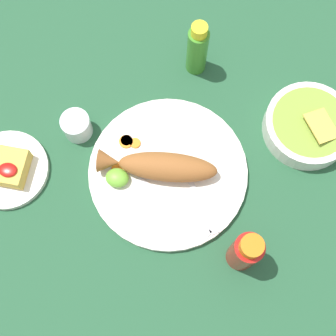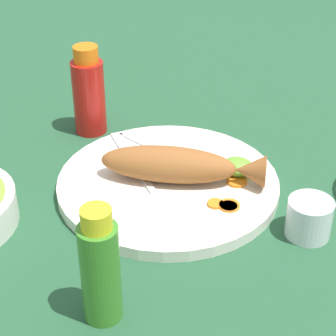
% 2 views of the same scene
% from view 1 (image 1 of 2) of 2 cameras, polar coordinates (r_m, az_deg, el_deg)
% --- Properties ---
extents(ground_plane, '(4.00, 4.00, 0.00)m').
position_cam_1_polar(ground_plane, '(0.99, 0.00, -0.68)').
color(ground_plane, '#235133').
extents(main_plate, '(0.33, 0.33, 0.02)m').
position_cam_1_polar(main_plate, '(0.98, 0.00, -0.52)').
color(main_plate, white).
rests_on(main_plate, ground_plane).
extents(fried_fish, '(0.25, 0.08, 0.05)m').
position_cam_1_polar(fried_fish, '(0.95, -0.98, 0.21)').
color(fried_fish, '#935628').
rests_on(fried_fish, main_plate).
extents(fork_near, '(0.12, 0.16, 0.00)m').
position_cam_1_polar(fork_near, '(0.95, 3.74, -3.69)').
color(fork_near, silver).
rests_on(fork_near, main_plate).
extents(fork_far, '(0.17, 0.10, 0.00)m').
position_cam_1_polar(fork_far, '(0.95, 1.28, -5.17)').
color(fork_far, silver).
rests_on(fork_far, main_plate).
extents(carrot_slice_near, '(0.02, 0.02, 0.00)m').
position_cam_1_polar(carrot_slice_near, '(0.99, -5.08, 3.37)').
color(carrot_slice_near, orange).
rests_on(carrot_slice_near, main_plate).
extents(carrot_slice_mid, '(0.03, 0.03, 0.00)m').
position_cam_1_polar(carrot_slice_mid, '(0.99, -5.14, 3.23)').
color(carrot_slice_mid, orange).
rests_on(carrot_slice_mid, main_plate).
extents(carrot_slice_far, '(0.02, 0.02, 0.00)m').
position_cam_1_polar(carrot_slice_far, '(0.99, -4.03, 3.05)').
color(carrot_slice_far, orange).
rests_on(carrot_slice_far, main_plate).
extents(carrot_slice_extra, '(0.03, 0.03, 0.00)m').
position_cam_1_polar(carrot_slice_extra, '(0.97, -6.03, -0.09)').
color(carrot_slice_extra, orange).
rests_on(carrot_slice_extra, main_plate).
extents(lime_wedge_main, '(0.05, 0.04, 0.03)m').
position_cam_1_polar(lime_wedge_main, '(0.96, -6.21, -1.20)').
color(lime_wedge_main, '#6BB233').
rests_on(lime_wedge_main, main_plate).
extents(hot_sauce_bottle_red, '(0.06, 0.06, 0.16)m').
position_cam_1_polar(hot_sauce_bottle_red, '(0.89, 9.38, -10.04)').
color(hot_sauce_bottle_red, '#B21914').
rests_on(hot_sauce_bottle_red, ground_plane).
extents(hot_sauce_bottle_green, '(0.05, 0.05, 0.15)m').
position_cam_1_polar(hot_sauce_bottle_green, '(1.03, 3.59, 14.26)').
color(hot_sauce_bottle_green, '#3D8428').
rests_on(hot_sauce_bottle_green, ground_plane).
extents(salt_cup, '(0.06, 0.06, 0.05)m').
position_cam_1_polar(salt_cup, '(1.02, -11.03, 4.99)').
color(salt_cup, silver).
rests_on(salt_cup, ground_plane).
extents(side_plate_fries, '(0.17, 0.17, 0.01)m').
position_cam_1_polar(side_plate_fries, '(1.04, -18.96, -0.20)').
color(side_plate_fries, white).
rests_on(side_plate_fries, ground_plane).
extents(fries_pile, '(0.09, 0.08, 0.04)m').
position_cam_1_polar(fries_pile, '(1.02, -19.38, 0.21)').
color(fries_pile, gold).
rests_on(fries_pile, side_plate_fries).
extents(guacamole_bowl, '(0.19, 0.19, 0.06)m').
position_cam_1_polar(guacamole_bowl, '(1.04, 16.73, 4.99)').
color(guacamole_bowl, white).
rests_on(guacamole_bowl, ground_plane).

